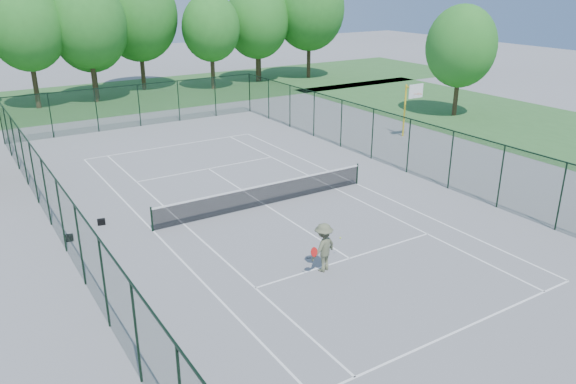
% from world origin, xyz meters
% --- Properties ---
extents(ground, '(140.00, 140.00, 0.00)m').
position_xyz_m(ground, '(0.00, 0.00, 0.00)').
color(ground, gray).
rests_on(ground, ground).
extents(grass_far, '(80.00, 16.00, 0.01)m').
position_xyz_m(grass_far, '(0.00, 30.00, 0.01)').
color(grass_far, '#376D31').
rests_on(grass_far, ground).
extents(grass_side, '(14.00, 40.00, 0.01)m').
position_xyz_m(grass_side, '(24.00, 4.00, 0.01)').
color(grass_side, '#376D31').
rests_on(grass_side, ground).
extents(court_lines, '(11.05, 23.85, 0.01)m').
position_xyz_m(court_lines, '(0.00, 0.00, 0.00)').
color(court_lines, white).
rests_on(court_lines, ground).
extents(tennis_net, '(11.08, 0.08, 1.10)m').
position_xyz_m(tennis_net, '(0.00, 0.00, 0.58)').
color(tennis_net, black).
rests_on(tennis_net, ground).
extents(fence_enclosure, '(18.05, 36.05, 3.02)m').
position_xyz_m(fence_enclosure, '(0.00, 0.00, 1.56)').
color(fence_enclosure, '#183522').
rests_on(fence_enclosure, ground).
extents(tree_line_far, '(39.40, 6.40, 9.70)m').
position_xyz_m(tree_line_far, '(0.00, 30.00, 5.99)').
color(tree_line_far, '#42311E').
rests_on(tree_line_far, ground).
extents(basketball_goal, '(1.20, 1.43, 3.65)m').
position_xyz_m(basketball_goal, '(14.14, 5.30, 2.57)').
color(basketball_goal, yellow).
rests_on(basketball_goal, ground).
extents(tree_side, '(5.26, 5.26, 8.32)m').
position_xyz_m(tree_side, '(21.86, 8.28, 5.25)').
color(tree_side, '#42311E').
rests_on(tree_side, ground).
extents(sports_bag_a, '(0.37, 0.27, 0.27)m').
position_xyz_m(sports_bag_a, '(-8.70, 0.91, 0.14)').
color(sports_bag_a, black).
rests_on(sports_bag_a, ground).
extents(sports_bag_b, '(0.37, 0.27, 0.26)m').
position_xyz_m(sports_bag_b, '(-7.15, 1.84, 0.13)').
color(sports_bag_b, black).
rests_on(sports_bag_b, ground).
extents(tennis_player, '(1.95, 1.01, 1.85)m').
position_xyz_m(tennis_player, '(-1.39, -6.60, 0.92)').
color(tennis_player, '#606648').
rests_on(tennis_player, ground).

